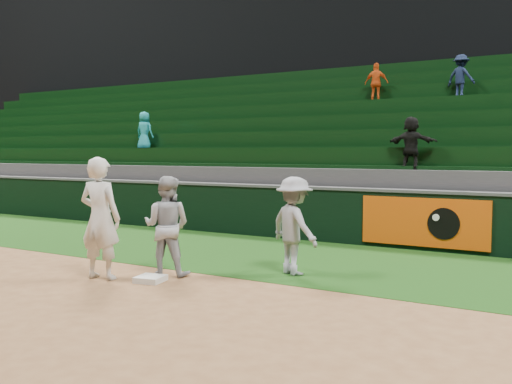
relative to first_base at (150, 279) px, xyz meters
The scene contains 9 objects.
ground 0.06m from the first_base, 146.66° to the right, with size 70.00×70.00×0.00m, color brown.
foul_grass 2.98m from the first_base, 90.62° to the left, with size 36.00×4.20×0.01m, color #11340D.
upper_deck 18.42m from the first_base, 90.11° to the left, with size 40.00×12.00×12.00m, color black.
first_base is the anchor object (origin of this frame).
first_baseman 1.27m from the first_base, 163.87° to the right, with size 0.71×0.47×1.96m, color silver.
baserunner 0.93m from the first_base, 99.26° to the left, with size 0.80×0.62×1.64m, color #9EA1A9.
base_coach 2.48m from the first_base, 43.59° to the left, with size 1.05×0.60×1.62m, color gray.
field_wall 5.21m from the first_base, 90.07° to the left, with size 36.00×0.45×1.25m.
stadium_seating 9.10m from the first_base, 90.19° to the left, with size 36.00×5.95×4.85m.
Camera 1 is at (5.99, -6.72, 2.03)m, focal length 40.00 mm.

